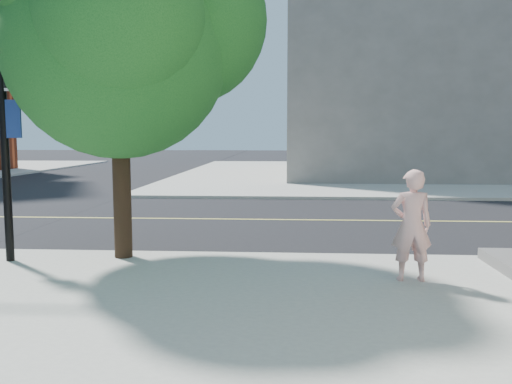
{
  "coord_description": "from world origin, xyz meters",
  "views": [
    {
      "loc": [
        5.09,
        -9.56,
        2.26
      ],
      "look_at": [
        4.54,
        -0.62,
        1.3
      ],
      "focal_mm": 37.35,
      "sensor_mm": 36.0,
      "label": 1
    }
  ],
  "objects": [
    {
      "name": "ground",
      "position": [
        0.0,
        0.0,
        0.0
      ],
      "size": [
        140.0,
        140.0,
        0.0
      ],
      "primitive_type": "plane",
      "color": "black",
      "rests_on": "ground"
    },
    {
      "name": "road_ew",
      "position": [
        0.0,
        4.5,
        0.01
      ],
      "size": [
        140.0,
        9.0,
        0.01
      ],
      "primitive_type": "cube",
      "color": "black",
      "rests_on": "ground"
    },
    {
      "name": "street_tree",
      "position": [
        2.29,
        -0.49,
        4.19
      ],
      "size": [
        4.75,
        4.32,
        6.31
      ],
      "rotation": [
        0.0,
        0.0,
        -0.14
      ],
      "color": "black",
      "rests_on": "sidewalk_se"
    },
    {
      "name": "man_on_phone",
      "position": [
        6.89,
        -1.75,
        0.94
      ],
      "size": [
        0.61,
        0.41,
        1.65
      ],
      "primitive_type": "imported",
      "rotation": [
        0.0,
        0.0,
        3.17
      ],
      "color": "#F8B5AD",
      "rests_on": "sidewalk_se"
    },
    {
      "name": "sidewalk_ne",
      "position": [
        13.5,
        21.5,
        0.06
      ],
      "size": [
        29.0,
        25.0,
        0.12
      ],
      "primitive_type": "cube",
      "color": "#AEAEA2",
      "rests_on": "ground"
    },
    {
      "name": "filler_ne",
      "position": [
        14.0,
        22.0,
        7.12
      ],
      "size": [
        18.0,
        16.0,
        14.0
      ],
      "primitive_type": "cube",
      "color": "slate",
      "rests_on": "sidewalk_ne"
    }
  ]
}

